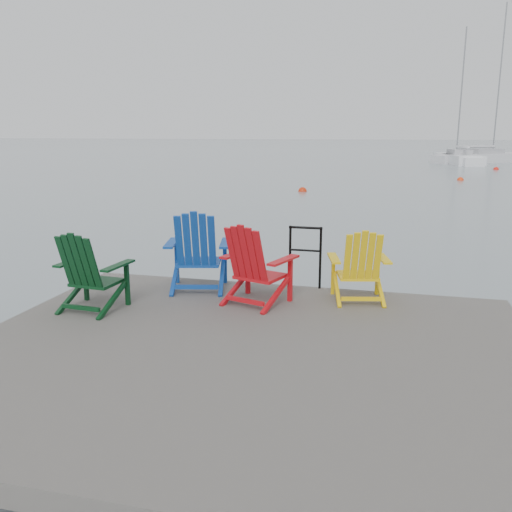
% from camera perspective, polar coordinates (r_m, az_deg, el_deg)
% --- Properties ---
extents(ground, '(400.00, 400.00, 0.00)m').
position_cam_1_polar(ground, '(5.93, -1.37, -14.25)').
color(ground, gray).
rests_on(ground, ground).
extents(dock, '(6.00, 5.00, 1.40)m').
position_cam_1_polar(dock, '(5.78, -1.39, -11.19)').
color(dock, '#2C2A27').
rests_on(dock, ground).
extents(handrail, '(0.48, 0.04, 0.90)m').
position_cam_1_polar(handrail, '(7.80, 5.20, 0.53)').
color(handrail, black).
rests_on(handrail, dock).
extents(chair_green, '(0.85, 0.80, 1.01)m').
position_cam_1_polar(chair_green, '(7.09, -17.11, -1.52)').
color(chair_green, black).
rests_on(chair_green, dock).
extents(chair_blue, '(1.05, 0.99, 1.14)m').
position_cam_1_polar(chair_blue, '(7.69, -6.17, 0.59)').
color(chair_blue, navy).
rests_on(chair_blue, dock).
extents(chair_red, '(1.00, 0.96, 1.06)m').
position_cam_1_polar(chair_red, '(7.02, -0.13, -0.87)').
color(chair_red, red).
rests_on(chair_red, dock).
extents(chair_yellow, '(0.89, 0.84, 0.98)m').
position_cam_1_polar(chair_yellow, '(7.27, 10.87, -0.97)').
color(chair_yellow, yellow).
rests_on(chair_yellow, dock).
extents(sailboat_near, '(3.67, 8.71, 11.66)m').
position_cam_1_polar(sailboat_near, '(51.45, 20.44, 9.52)').
color(sailboat_near, white).
rests_on(sailboat_near, ground).
extents(sailboat_mid, '(9.80, 8.36, 13.95)m').
position_cam_1_polar(sailboat_mid, '(54.53, 23.19, 9.44)').
color(sailboat_mid, silver).
rests_on(sailboat_mid, ground).
extents(buoy_b, '(0.40, 0.40, 0.40)m').
position_cam_1_polar(buoy_b, '(25.50, 4.92, 6.79)').
color(buoy_b, red).
rests_on(buoy_b, ground).
extents(buoy_c, '(0.37, 0.37, 0.37)m').
position_cam_1_polar(buoy_c, '(33.48, 20.71, 7.47)').
color(buoy_c, '#F3390E').
rests_on(buoy_c, ground).
extents(buoy_d, '(0.40, 0.40, 0.40)m').
position_cam_1_polar(buoy_d, '(43.99, 23.95, 8.31)').
color(buoy_d, red).
rests_on(buoy_d, ground).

